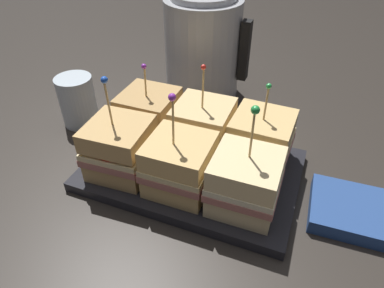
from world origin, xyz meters
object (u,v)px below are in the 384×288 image
kettle_steel (203,47)px  sandwich_back_center (203,128)px  sandwich_front_right (245,182)px  sandwich_back_right (261,141)px  serving_platter (192,170)px  drinking_glass (78,101)px  sandwich_front_center (181,165)px  napkin_stack (347,209)px  sandwich_back_left (149,116)px  sandwich_front_left (120,148)px

kettle_steel → sandwich_back_center: bearing=-69.4°
sandwich_front_right → sandwich_back_right: bearing=90.3°
serving_platter → drinking_glass: drinking_glass is taller
serving_platter → sandwich_front_center: (0.00, -0.05, 0.05)m
kettle_steel → napkin_stack: 0.46m
sandwich_front_center → kettle_steel: 0.35m
sandwich_front_center → sandwich_front_right: same height
serving_platter → napkin_stack: size_ratio=3.19×
napkin_stack → sandwich_back_center: bearing=168.7°
drinking_glass → kettle_steel: bearing=48.6°
sandwich_front_center → sandwich_back_center: (-0.00, 0.10, 0.00)m
sandwich_back_left → sandwich_back_center: size_ratio=0.90×
sandwich_front_right → drinking_glass: (-0.38, 0.12, -0.01)m
sandwich_back_right → kettle_steel: (-0.19, 0.23, 0.05)m
drinking_glass → napkin_stack: size_ratio=0.92×
sandwich_back_center → drinking_glass: (-0.28, 0.01, -0.01)m
sandwich_back_center → sandwich_back_right: bearing=0.8°
sandwich_front_center → sandwich_front_left: bearing=-179.8°
kettle_steel → drinking_glass: 0.30m
sandwich_front_right → kettle_steel: kettle_steel is taller
sandwich_front_center → drinking_glass: bearing=157.5°
serving_platter → sandwich_front_left: size_ratio=2.07×
serving_platter → sandwich_back_center: bearing=89.2°
sandwich_front_center → kettle_steel: (-0.09, 0.34, 0.05)m
kettle_steel → sandwich_back_right: bearing=-50.6°
sandwich_front_center → napkin_stack: 0.26m
sandwich_back_center → sandwich_front_left: bearing=-135.8°
sandwich_front_left → drinking_glass: (-0.17, 0.12, -0.01)m
sandwich_front_center → sandwich_back_center: bearing=90.8°
sandwich_front_right → sandwich_back_left: size_ratio=1.12×
napkin_stack → kettle_steel: bearing=140.4°
napkin_stack → sandwich_back_left: bearing=171.9°
sandwich_front_left → kettle_steel: bearing=86.7°
sandwich_front_right → drinking_glass: sandwich_front_right is taller
sandwich_front_center → sandwich_back_center: size_ratio=1.01×
sandwich_back_right → napkin_stack: (0.15, -0.05, -0.05)m
sandwich_back_right → drinking_glass: size_ratio=1.49×
kettle_steel → napkin_stack: kettle_steel is taller
sandwich_front_right → napkin_stack: size_ratio=1.52×
sandwich_back_left → sandwich_front_right: bearing=-26.3°
sandwich_front_center → sandwich_front_right: 0.10m
serving_platter → sandwich_back_left: size_ratio=2.36×
drinking_glass → sandwich_back_center: bearing=-2.7°
sandwich_back_left → kettle_steel: 0.24m
sandwich_back_right → napkin_stack: bearing=-18.9°
sandwich_front_left → sandwich_back_center: bearing=44.2°
sandwich_front_left → drinking_glass: size_ratio=1.67×
kettle_steel → drinking_glass: (-0.19, -0.22, -0.06)m
serving_platter → sandwich_front_left: sandwich_front_left is taller
drinking_glass → napkin_stack: (0.54, -0.06, -0.04)m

